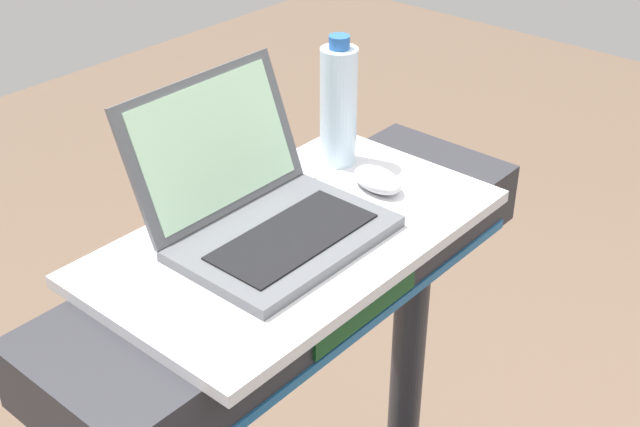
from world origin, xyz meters
TOP-DOWN VIEW (x-y plane):
  - desk_board at (0.00, 0.70)m, footprint 0.65×0.38m
  - laptop at (-0.04, 0.73)m, footprint 0.32×0.30m
  - computer_mouse at (0.19, 0.68)m, footprint 0.08×0.11m
  - water_bottle at (0.22, 0.80)m, footprint 0.06×0.06m

SIDE VIEW (x-z plane):
  - desk_board at x=0.00m, z-range 1.10..1.12m
  - computer_mouse at x=0.19m, z-range 1.12..1.15m
  - laptop at x=-0.04m, z-range 1.05..1.28m
  - water_bottle at x=0.22m, z-range 1.11..1.34m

